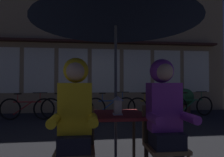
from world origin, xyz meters
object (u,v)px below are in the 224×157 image
cafe_table (116,121)px  bicycle_fourth (153,107)px  person_left_hooded (75,110)px  bicycle_nearest (27,108)px  bicycle_third (111,107)px  chair_left (75,143)px  chair_right (163,140)px  bicycle_second (67,108)px  person_right_hooded (165,109)px  potted_plant (185,99)px  bicycle_fifth (192,106)px  patio_umbrella (116,11)px  lantern (118,105)px

cafe_table → bicycle_fourth: bearing=64.3°
person_left_hooded → bicycle_nearest: (-1.74, 4.18, -0.50)m
bicycle_nearest → bicycle_third: same height
chair_left → chair_right: size_ratio=1.00×
person_left_hooded → bicycle_second: (-0.54, 4.15, -0.50)m
cafe_table → bicycle_second: 3.87m
person_right_hooded → potted_plant: 5.44m
cafe_table → chair_left: (-0.48, -0.37, -0.15)m
chair_left → bicycle_second: 4.13m
bicycle_fourth → potted_plant: bearing=25.3°
bicycle_second → potted_plant: 4.23m
chair_right → bicycle_second: size_ratio=0.52×
person_right_hooded → bicycle_fifth: (2.64, 4.19, -0.50)m
cafe_table → bicycle_nearest: bearing=120.6°
bicycle_second → bicycle_fifth: bearing=0.5°
person_right_hooded → potted_plant: size_ratio=1.52×
patio_umbrella → chair_right: 1.68m
bicycle_third → potted_plant: potted_plant is taller
bicycle_fourth → bicycle_fifth: (1.39, 0.15, 0.00)m
lantern → chair_left: size_ratio=0.27×
chair_right → person_left_hooded: size_ratio=0.62×
chair_right → person_right_hooded: (0.00, -0.06, 0.36)m
lantern → bicycle_fifth: lantern is taller
chair_left → potted_plant: bearing=51.9°
lantern → bicycle_second: lantern is taller
person_left_hooded → bicycle_fourth: (2.21, 4.03, -0.50)m
bicycle_fourth → chair_right: bearing=-107.5°
chair_right → person_right_hooded: bearing=-90.0°
chair_left → bicycle_second: chair_left is taller
person_right_hooded → bicycle_fourth: 4.25m
bicycle_second → potted_plant: bearing=7.7°
bicycle_nearest → bicycle_second: same height
person_left_hooded → person_right_hooded: size_ratio=1.00×
patio_umbrella → person_right_hooded: 1.37m
person_right_hooded → bicycle_fourth: size_ratio=0.84×
bicycle_fourth → potted_plant: 1.60m
lantern → person_left_hooded: size_ratio=0.17×
cafe_table → bicycle_fifth: (3.12, 3.76, -0.29)m
cafe_table → person_right_hooded: person_right_hooded is taller
person_left_hooded → bicycle_second: 4.22m
cafe_table → chair_right: chair_right is taller
bicycle_fourth → bicycle_fifth: size_ratio=1.00×
person_left_hooded → bicycle_second: person_left_hooded is taller
person_left_hooded → bicycle_nearest: 4.56m
cafe_table → bicycle_fourth: 4.01m
bicycle_second → bicycle_fifth: size_ratio=1.00×
person_left_hooded → potted_plant: bearing=52.2°
chair_right → bicycle_nearest: 4.93m
bicycle_fourth → lantern: bearing=-114.9°
chair_left → bicycle_fifth: 5.48m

